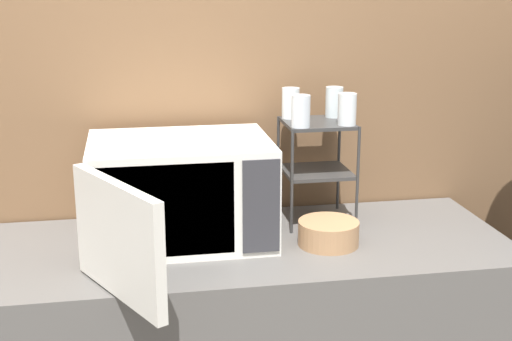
{
  "coord_description": "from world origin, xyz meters",
  "views": [
    {
      "loc": [
        -0.23,
        -1.76,
        1.71
      ],
      "look_at": [
        0.15,
        0.36,
        1.11
      ],
      "focal_mm": 50.0,
      "sensor_mm": 36.0,
      "label": 1
    }
  ],
  "objects_px": {
    "glass_back_right": "(334,102)",
    "glass_front_right": "(347,109)",
    "glass_back_left": "(291,103)",
    "microwave": "(178,192)",
    "bowl": "(328,233)",
    "dish_rack": "(317,150)",
    "glass_front_left": "(301,111)"
  },
  "relations": [
    {
      "from": "microwave",
      "to": "glass_back_right",
      "type": "relative_size",
      "value": 7.92
    },
    {
      "from": "glass_back_right",
      "to": "glass_front_right",
      "type": "distance_m",
      "value": 0.14
    },
    {
      "from": "bowl",
      "to": "glass_front_left",
      "type": "bearing_deg",
      "value": 110.24
    },
    {
      "from": "microwave",
      "to": "glass_front_right",
      "type": "distance_m",
      "value": 0.61
    },
    {
      "from": "microwave",
      "to": "glass_front_right",
      "type": "xyz_separation_m",
      "value": [
        0.56,
        0.05,
        0.24
      ]
    },
    {
      "from": "glass_front_left",
      "to": "glass_back_left",
      "type": "relative_size",
      "value": 1.0
    },
    {
      "from": "glass_back_right",
      "to": "glass_front_right",
      "type": "xyz_separation_m",
      "value": [
        0.0,
        -0.14,
        0.0
      ]
    },
    {
      "from": "glass_front_left",
      "to": "glass_back_right",
      "type": "height_order",
      "value": "same"
    },
    {
      "from": "dish_rack",
      "to": "bowl",
      "type": "bearing_deg",
      "value": -94.92
    },
    {
      "from": "microwave",
      "to": "bowl",
      "type": "height_order",
      "value": "microwave"
    },
    {
      "from": "glass_front_right",
      "to": "bowl",
      "type": "distance_m",
      "value": 0.41
    },
    {
      "from": "bowl",
      "to": "glass_front_right",
      "type": "bearing_deg",
      "value": 58.71
    },
    {
      "from": "microwave",
      "to": "glass_back_left",
      "type": "xyz_separation_m",
      "value": [
        0.4,
        0.19,
        0.24
      ]
    },
    {
      "from": "bowl",
      "to": "dish_rack",
      "type": "bearing_deg",
      "value": 85.08
    },
    {
      "from": "dish_rack",
      "to": "glass_front_left",
      "type": "distance_m",
      "value": 0.19
    },
    {
      "from": "microwave",
      "to": "dish_rack",
      "type": "relative_size",
      "value": 2.36
    },
    {
      "from": "glass_back_left",
      "to": "glass_front_right",
      "type": "bearing_deg",
      "value": -42.2
    },
    {
      "from": "glass_front_right",
      "to": "dish_rack",
      "type": "bearing_deg",
      "value": 138.64
    },
    {
      "from": "glass_front_right",
      "to": "bowl",
      "type": "bearing_deg",
      "value": -121.29
    },
    {
      "from": "microwave",
      "to": "bowl",
      "type": "bearing_deg",
      "value": -14.33
    },
    {
      "from": "dish_rack",
      "to": "glass_front_right",
      "type": "relative_size",
      "value": 3.36
    },
    {
      "from": "glass_back_right",
      "to": "bowl",
      "type": "xyz_separation_m",
      "value": [
        -0.1,
        -0.3,
        -0.36
      ]
    },
    {
      "from": "microwave",
      "to": "glass_back_right",
      "type": "distance_m",
      "value": 0.63
    },
    {
      "from": "glass_back_left",
      "to": "microwave",
      "type": "bearing_deg",
      "value": -155.03
    },
    {
      "from": "glass_back_right",
      "to": "glass_back_left",
      "type": "bearing_deg",
      "value": 177.93
    },
    {
      "from": "glass_front_right",
      "to": "glass_back_left",
      "type": "xyz_separation_m",
      "value": [
        -0.16,
        0.14,
        0.0
      ]
    },
    {
      "from": "microwave",
      "to": "dish_rack",
      "type": "height_order",
      "value": "dish_rack"
    },
    {
      "from": "glass_front_left",
      "to": "bowl",
      "type": "relative_size",
      "value": 0.54
    },
    {
      "from": "glass_front_left",
      "to": "glass_back_left",
      "type": "xyz_separation_m",
      "value": [
        0.0,
        0.15,
        0.0
      ]
    },
    {
      "from": "microwave",
      "to": "bowl",
      "type": "xyz_separation_m",
      "value": [
        0.46,
        -0.12,
        -0.13
      ]
    },
    {
      "from": "microwave",
      "to": "dish_rack",
      "type": "xyz_separation_m",
      "value": [
        0.48,
        0.12,
        0.09
      ]
    },
    {
      "from": "glass_back_right",
      "to": "glass_front_right",
      "type": "bearing_deg",
      "value": -88.3
    }
  ]
}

